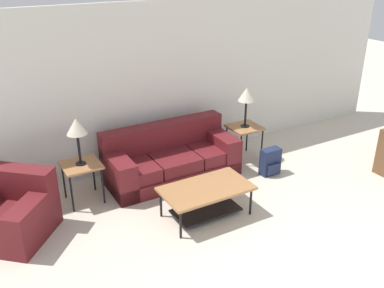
{
  "coord_description": "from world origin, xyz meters",
  "views": [
    {
      "loc": [
        -2.96,
        -1.3,
        3.24
      ],
      "look_at": [
        -0.28,
        3.39,
        0.8
      ],
      "focal_mm": 40.0,
      "sensor_mm": 36.0,
      "label": 1
    }
  ],
  "objects_px": {
    "side_table_right": "(245,130)",
    "table_lamp_left": "(77,128)",
    "backpack": "(270,162)",
    "table_lamp_right": "(247,96)",
    "side_table_left": "(81,168)",
    "coffee_table": "(206,195)",
    "armchair": "(11,214)",
    "couch": "(171,159)"
  },
  "relations": [
    {
      "from": "coffee_table",
      "to": "couch",
      "type": "bearing_deg",
      "value": 85.76
    },
    {
      "from": "side_table_right",
      "to": "backpack",
      "type": "height_order",
      "value": "side_table_right"
    },
    {
      "from": "side_table_right",
      "to": "side_table_left",
      "type": "bearing_deg",
      "value": 180.0
    },
    {
      "from": "coffee_table",
      "to": "table_lamp_left",
      "type": "distance_m",
      "value": 1.93
    },
    {
      "from": "armchair",
      "to": "table_lamp_left",
      "type": "bearing_deg",
      "value": 18.61
    },
    {
      "from": "side_table_right",
      "to": "table_lamp_left",
      "type": "distance_m",
      "value": 2.84
    },
    {
      "from": "couch",
      "to": "side_table_right",
      "type": "bearing_deg",
      "value": -0.8
    },
    {
      "from": "armchair",
      "to": "table_lamp_left",
      "type": "xyz_separation_m",
      "value": [
        1.01,
        0.34,
        0.83
      ]
    },
    {
      "from": "armchair",
      "to": "table_lamp_right",
      "type": "xyz_separation_m",
      "value": [
        3.78,
        0.34,
        0.83
      ]
    },
    {
      "from": "side_table_left",
      "to": "couch",
      "type": "bearing_deg",
      "value": 0.8
    },
    {
      "from": "armchair",
      "to": "side_table_left",
      "type": "xyz_separation_m",
      "value": [
        1.01,
        0.34,
        0.23
      ]
    },
    {
      "from": "couch",
      "to": "table_lamp_right",
      "type": "bearing_deg",
      "value": -0.8
    },
    {
      "from": "coffee_table",
      "to": "side_table_left",
      "type": "relative_size",
      "value": 2.05
    },
    {
      "from": "coffee_table",
      "to": "table_lamp_left",
      "type": "relative_size",
      "value": 1.77
    },
    {
      "from": "table_lamp_right",
      "to": "backpack",
      "type": "distance_m",
      "value": 1.14
    },
    {
      "from": "coffee_table",
      "to": "side_table_left",
      "type": "height_order",
      "value": "side_table_left"
    },
    {
      "from": "side_table_right",
      "to": "table_lamp_left",
      "type": "height_order",
      "value": "table_lamp_left"
    },
    {
      "from": "backpack",
      "to": "coffee_table",
      "type": "bearing_deg",
      "value": -161.64
    },
    {
      "from": "armchair",
      "to": "table_lamp_right",
      "type": "bearing_deg",
      "value": 5.13
    },
    {
      "from": "side_table_right",
      "to": "backpack",
      "type": "xyz_separation_m",
      "value": [
        0.02,
        -0.68,
        -0.31
      ]
    },
    {
      "from": "armchair",
      "to": "side_table_right",
      "type": "distance_m",
      "value": 3.8
    },
    {
      "from": "side_table_left",
      "to": "backpack",
      "type": "distance_m",
      "value": 2.89
    },
    {
      "from": "side_table_left",
      "to": "side_table_right",
      "type": "relative_size",
      "value": 1.0
    },
    {
      "from": "side_table_left",
      "to": "backpack",
      "type": "bearing_deg",
      "value": -13.71
    },
    {
      "from": "couch",
      "to": "side_table_left",
      "type": "relative_size",
      "value": 3.51
    },
    {
      "from": "side_table_left",
      "to": "table_lamp_left",
      "type": "distance_m",
      "value": 0.6
    },
    {
      "from": "side_table_right",
      "to": "table_lamp_right",
      "type": "distance_m",
      "value": 0.6
    },
    {
      "from": "couch",
      "to": "side_table_left",
      "type": "xyz_separation_m",
      "value": [
        -1.39,
        -0.02,
        0.22
      ]
    },
    {
      "from": "table_lamp_right",
      "to": "side_table_right",
      "type": "bearing_deg",
      "value": 0.0
    },
    {
      "from": "table_lamp_left",
      "to": "armchair",
      "type": "bearing_deg",
      "value": -161.39
    },
    {
      "from": "table_lamp_right",
      "to": "couch",
      "type": "bearing_deg",
      "value": 179.2
    },
    {
      "from": "table_lamp_left",
      "to": "backpack",
      "type": "relative_size",
      "value": 1.55
    },
    {
      "from": "table_lamp_right",
      "to": "backpack",
      "type": "bearing_deg",
      "value": -88.18
    },
    {
      "from": "table_lamp_left",
      "to": "backpack",
      "type": "height_order",
      "value": "table_lamp_left"
    },
    {
      "from": "armchair",
      "to": "side_table_right",
      "type": "xyz_separation_m",
      "value": [
        3.78,
        0.34,
        0.23
      ]
    },
    {
      "from": "coffee_table",
      "to": "side_table_left",
      "type": "distance_m",
      "value": 1.76
    },
    {
      "from": "side_table_left",
      "to": "table_lamp_right",
      "type": "height_order",
      "value": "table_lamp_right"
    },
    {
      "from": "couch",
      "to": "coffee_table",
      "type": "xyz_separation_m",
      "value": [
        -0.09,
        -1.2,
        0.02
      ]
    },
    {
      "from": "armchair",
      "to": "table_lamp_right",
      "type": "height_order",
      "value": "table_lamp_right"
    },
    {
      "from": "coffee_table",
      "to": "side_table_right",
      "type": "bearing_deg",
      "value": 38.62
    },
    {
      "from": "coffee_table",
      "to": "side_table_left",
      "type": "xyz_separation_m",
      "value": [
        -1.3,
        1.18,
        0.2
      ]
    },
    {
      "from": "couch",
      "to": "table_lamp_right",
      "type": "relative_size",
      "value": 3.03
    }
  ]
}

